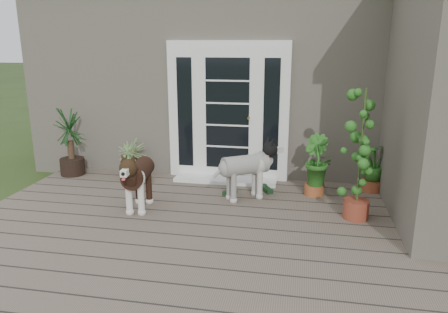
# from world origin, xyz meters

# --- Properties ---
(deck) EXTENTS (6.20, 4.60, 0.12)m
(deck) POSITION_xyz_m (0.00, 0.40, 0.06)
(deck) COLOR #6B5B4C
(deck) RESTS_ON ground
(house_main) EXTENTS (7.40, 4.00, 3.10)m
(house_main) POSITION_xyz_m (0.00, 4.65, 1.55)
(house_main) COLOR #665E54
(house_main) RESTS_ON ground
(door_unit) EXTENTS (1.90, 0.14, 2.15)m
(door_unit) POSITION_xyz_m (-0.20, 2.60, 1.19)
(door_unit) COLOR white
(door_unit) RESTS_ON deck
(door_step) EXTENTS (1.60, 0.40, 0.05)m
(door_step) POSITION_xyz_m (-0.20, 2.40, 0.14)
(door_step) COLOR white
(door_step) RESTS_ON deck
(brindle_dog) EXTENTS (0.46, 0.90, 0.72)m
(brindle_dog) POSITION_xyz_m (-1.10, 1.06, 0.48)
(brindle_dog) COLOR #331C12
(brindle_dog) RESTS_ON deck
(white_dog) EXTENTS (0.92, 0.78, 0.72)m
(white_dog) POSITION_xyz_m (0.21, 1.69, 0.48)
(white_dog) COLOR beige
(white_dog) RESTS_ON deck
(spider_plant) EXTENTS (0.75, 0.75, 0.69)m
(spider_plant) POSITION_xyz_m (-1.73, 2.36, 0.46)
(spider_plant) COLOR #8BA767
(spider_plant) RESTS_ON deck
(yucca) EXTENTS (0.99, 0.99, 1.08)m
(yucca) POSITION_xyz_m (-2.75, 2.28, 0.66)
(yucca) COLOR black
(yucca) RESTS_ON deck
(herb_a) EXTENTS (0.55, 0.55, 0.52)m
(herb_a) POSITION_xyz_m (1.19, 2.05, 0.38)
(herb_a) COLOR #265317
(herb_a) RESTS_ON deck
(herb_b) EXTENTS (0.60, 0.60, 0.66)m
(herb_b) POSITION_xyz_m (1.16, 2.02, 0.45)
(herb_b) COLOR #19581F
(herb_b) RESTS_ON deck
(herb_c) EXTENTS (0.47, 0.47, 0.55)m
(herb_c) POSITION_xyz_m (2.00, 2.37, 0.40)
(herb_c) COLOR #194C15
(herb_c) RESTS_ON deck
(sapling) EXTENTS (0.57, 0.57, 1.67)m
(sapling) POSITION_xyz_m (1.66, 1.27, 0.95)
(sapling) COLOR #17521A
(sapling) RESTS_ON deck
(clog_left) EXTENTS (0.25, 0.30, 0.08)m
(clog_left) POSITION_xyz_m (0.48, 2.03, 0.16)
(clog_left) COLOR black
(clog_left) RESTS_ON deck
(clog_right) EXTENTS (0.24, 0.30, 0.08)m
(clog_right) POSITION_xyz_m (-0.03, 1.82, 0.16)
(clog_right) COLOR #173A1B
(clog_right) RESTS_ON deck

